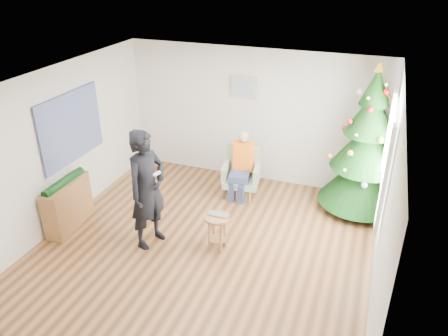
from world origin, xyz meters
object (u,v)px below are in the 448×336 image
at_px(stool, 217,232).
at_px(standing_man, 147,189).
at_px(console, 68,205).
at_px(armchair, 241,178).
at_px(christmas_tree, 367,147).

relative_size(stool, standing_man, 0.30).
height_order(standing_man, console, standing_man).
height_order(armchair, console, armchair).
bearing_deg(console, christmas_tree, 20.85).
distance_m(christmas_tree, standing_man, 3.71).
bearing_deg(christmas_tree, armchair, -172.89).
xyz_separation_m(armchair, console, (-2.36, -1.99, 0.06)).
bearing_deg(standing_man, stool, -62.73).
relative_size(stool, console, 0.57).
bearing_deg(standing_man, console, 108.69).
bearing_deg(standing_man, christmas_tree, -37.53).
bearing_deg(stool, console, -174.00).
distance_m(christmas_tree, console, 5.07).
distance_m(christmas_tree, stool, 2.92).
relative_size(stool, armchair, 0.60).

